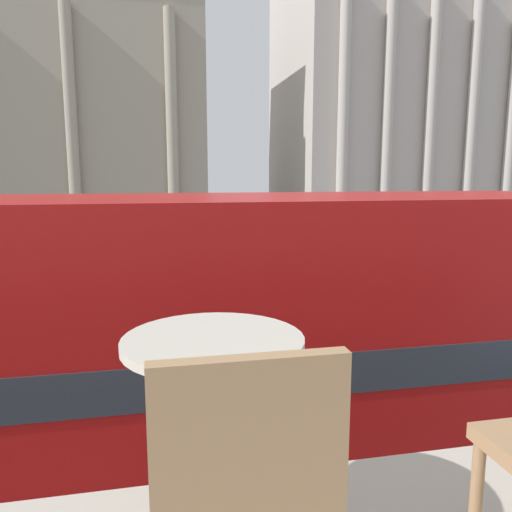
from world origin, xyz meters
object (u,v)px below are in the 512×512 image
double_decker_bus (176,357)px  cafe_dining_table (214,394)px  traffic_light_mid (314,228)px  traffic_light_near (111,270)px  pedestrian_red (156,243)px  pedestrian_yellow (245,231)px  plaza_building_left (35,106)px  car_black (192,243)px  pedestrian_grey (315,241)px  plaza_building_right (406,99)px  cafe_chair_0 (241,505)px

double_decker_bus → cafe_dining_table: bearing=-85.0°
cafe_dining_table → traffic_light_mid: bearing=70.6°
traffic_light_near → pedestrian_red: (1.12, 14.27, -1.28)m
cafe_dining_table → traffic_light_near: size_ratio=0.21×
pedestrian_red → pedestrian_yellow: size_ratio=1.02×
plaza_building_left → traffic_light_mid: 33.13m
double_decker_bus → traffic_light_mid: bearing=70.6°
traffic_light_near → car_black: size_ratio=0.82×
plaza_building_left → cafe_dining_table: bearing=-77.9°
traffic_light_mid → pedestrian_grey: 6.82m
car_black → plaza_building_left: bearing=24.4°
cafe_dining_table → traffic_light_mid: size_ratio=0.20×
plaza_building_left → traffic_light_near: bearing=-76.2°
pedestrian_red → car_black: bearing=95.8°
pedestrian_yellow → plaza_building_left: bearing=176.6°
car_black → pedestrian_red: bearing=117.5°
cafe_dining_table → pedestrian_yellow: size_ratio=0.44×
plaza_building_right → traffic_light_near: (-25.91, -34.73, -9.63)m
plaza_building_right → pedestrian_red: bearing=-140.5°
traffic_light_near → traffic_light_mid: bearing=42.1°
plaza_building_left → double_decker_bus: bearing=-76.7°
pedestrian_grey → pedestrian_red: (-8.38, 1.32, -0.04)m
traffic_light_near → car_black: (3.12, 15.64, -1.56)m
double_decker_bus → pedestrian_yellow: size_ratio=6.22×
plaza_building_left → pedestrian_grey: bearing=-50.3°
traffic_light_near → car_black: traffic_light_near is taller
traffic_light_near → pedestrian_red: size_ratio=2.03×
cafe_dining_table → pedestrian_red: bearing=90.2°
cafe_chair_0 → cafe_dining_table: bearing=92.0°
double_decker_bus → pedestrian_red: size_ratio=6.07×
pedestrian_grey → pedestrian_yellow: (-2.70, 6.10, -0.07)m
double_decker_bus → traffic_light_mid: size_ratio=2.77×
traffic_light_mid → pedestrian_red: size_ratio=2.19×
cafe_dining_table → pedestrian_yellow: bearing=79.4°
double_decker_bus → plaza_building_right: size_ratio=0.41×
cafe_chair_0 → car_black: 27.21m
plaza_building_left → pedestrian_red: size_ratio=16.97×
double_decker_bus → traffic_light_near: 6.65m
double_decker_bus → traffic_light_near: size_ratio=2.99×
pedestrian_grey → traffic_light_mid: bearing=-126.1°
cafe_chair_0 → car_black: cafe_chair_0 is taller
cafe_dining_table → plaza_building_right: size_ratio=0.03×
traffic_light_mid → double_decker_bus: bearing=-114.9°
car_black → pedestrian_yellow: size_ratio=2.55×
pedestrian_red → pedestrian_yellow: 7.43m
double_decker_bus → plaza_building_right: (24.67, 41.26, 9.51)m
traffic_light_near → car_black: bearing=78.7°
plaza_building_right → traffic_light_near: size_ratio=7.21×
plaza_building_left → pedestrian_yellow: plaza_building_left is taller
traffic_light_mid → plaza_building_right: bearing=56.5°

